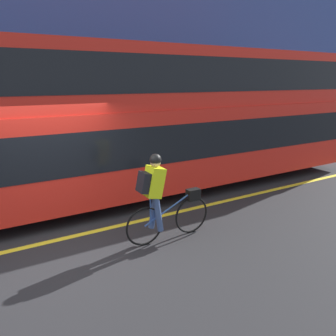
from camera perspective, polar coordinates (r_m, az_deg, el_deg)
The scene contains 7 objects.
ground_plane at distance 6.47m, azimuth -17.97°, elevation -12.74°, with size 80.00×80.00×0.00m, color #232326.
road_center_line at distance 6.70m, azimuth -18.48°, elevation -11.74°, with size 50.00×0.14×0.01m, color yellow.
sidewalk_curb at distance 11.01m, azimuth -23.69°, elevation -1.29°, with size 60.00×2.15×0.14m.
building_facade at distance 11.87m, azimuth -26.36°, elevation 17.01°, with size 60.00×0.30×7.28m.
bus at distance 9.02m, azimuth 2.22°, elevation 9.48°, with size 10.90×2.58×3.71m.
cyclist_on_bike at distance 5.98m, azimuth -1.30°, elevation -4.80°, with size 1.77×0.32×1.69m.
street_sign_post at distance 14.23m, azimuth 12.13°, elevation 8.74°, with size 0.36×0.09×2.31m.
Camera 1 is at (-1.05, -5.66, 2.94)m, focal length 35.00 mm.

